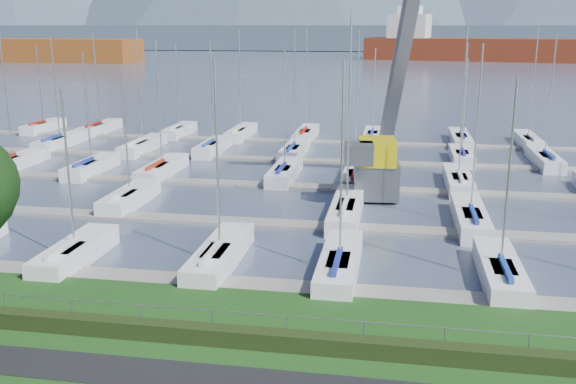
# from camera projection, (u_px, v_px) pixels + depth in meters

# --- Properties ---
(path) EXTENTS (160.00, 2.00, 0.04)m
(path) POSITION_uv_depth(u_px,v_px,m) (216.00, 380.00, 22.60)
(path) COLOR black
(path) RESTS_ON grass
(water) EXTENTS (800.00, 540.00, 0.20)m
(water) POSITION_uv_depth(u_px,v_px,m) (386.00, 55.00, 273.54)
(water) COLOR #465167
(hedge) EXTENTS (80.00, 0.70, 0.70)m
(hedge) POSITION_uv_depth(u_px,v_px,m) (235.00, 337.00, 24.99)
(hedge) COLOR black
(hedge) RESTS_ON grass
(fence) EXTENTS (80.00, 0.04, 0.04)m
(fence) POSITION_uv_depth(u_px,v_px,m) (237.00, 312.00, 25.16)
(fence) COLOR gray
(fence) RESTS_ON grass
(foothill) EXTENTS (900.00, 80.00, 12.00)m
(foothill) POSITION_uv_depth(u_px,v_px,m) (389.00, 37.00, 338.69)
(foothill) COLOR #435363
(foothill) RESTS_ON water
(docks) EXTENTS (90.00, 41.60, 0.25)m
(docks) POSITION_uv_depth(u_px,v_px,m) (318.00, 187.00, 50.32)
(docks) COLOR gray
(docks) RESTS_ON water
(crane) EXTENTS (6.06, 13.23, 22.35)m
(crane) POSITION_uv_depth(u_px,v_px,m) (385.00, 121.00, 46.82)
(crane) COLOR #5C5F63
(crane) RESTS_ON water
(cargo_ship_west) EXTENTS (86.11, 19.34, 21.50)m
(cargo_ship_west) POSITION_uv_depth(u_px,v_px,m) (8.00, 50.00, 226.52)
(cargo_ship_west) COLOR brown
(cargo_ship_west) RESTS_ON water
(cargo_ship_mid) EXTENTS (100.60, 36.94, 21.50)m
(cargo_ship_mid) POSITION_uv_depth(u_px,v_px,m) (493.00, 50.00, 228.07)
(cargo_ship_mid) COLOR maroon
(cargo_ship_mid) RESTS_ON water
(sailboat_fleet) EXTENTS (74.77, 49.20, 13.56)m
(sailboat_fleet) POSITION_uv_depth(u_px,v_px,m) (300.00, 110.00, 51.97)
(sailboat_fleet) COLOR silver
(sailboat_fleet) RESTS_ON water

